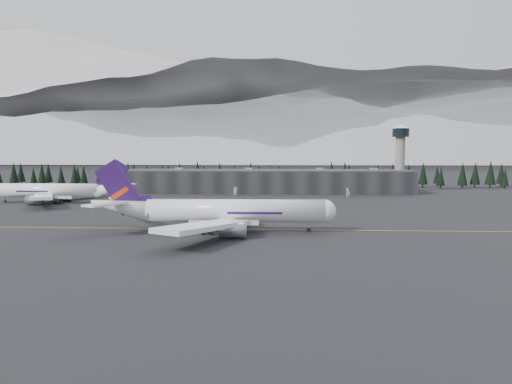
# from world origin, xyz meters

# --- Properties ---
(ground) EXTENTS (1400.00, 1400.00, 0.00)m
(ground) POSITION_xyz_m (0.00, 0.00, 0.00)
(ground) COLOR black
(ground) RESTS_ON ground
(taxiline) EXTENTS (400.00, 0.40, 0.02)m
(taxiline) POSITION_xyz_m (0.00, -2.00, 0.01)
(taxiline) COLOR gold
(taxiline) RESTS_ON ground
(terminal) EXTENTS (160.00, 30.00, 12.60)m
(terminal) POSITION_xyz_m (0.00, 125.00, 6.30)
(terminal) COLOR black
(terminal) RESTS_ON ground
(control_tower) EXTENTS (10.00, 10.00, 37.70)m
(control_tower) POSITION_xyz_m (75.00, 128.00, 23.41)
(control_tower) COLOR gray
(control_tower) RESTS_ON ground
(treeline) EXTENTS (360.00, 20.00, 15.00)m
(treeline) POSITION_xyz_m (0.00, 162.00, 7.50)
(treeline) COLOR black
(treeline) RESTS_ON ground
(mountain_ridge) EXTENTS (4400.00, 900.00, 420.00)m
(mountain_ridge) POSITION_xyz_m (0.00, 1000.00, 0.00)
(mountain_ridge) COLOR white
(mountain_ridge) RESTS_ON ground
(jet_main) EXTENTS (69.59, 64.20, 20.45)m
(jet_main) POSITION_xyz_m (-10.34, -6.22, 5.77)
(jet_main) COLOR white
(jet_main) RESTS_ON ground
(jet_parked) EXTENTS (65.57, 60.57, 19.29)m
(jet_parked) POSITION_xyz_m (-89.57, 63.19, 5.44)
(jet_parked) COLOR white
(jet_parked) RESTS_ON ground
(gse_vehicle_a) EXTENTS (2.57, 4.94, 1.33)m
(gse_vehicle_a) POSITION_xyz_m (-14.87, 98.53, 0.66)
(gse_vehicle_a) COLOR silver
(gse_vehicle_a) RESTS_ON ground
(gse_vehicle_b) EXTENTS (4.93, 2.52, 1.61)m
(gse_vehicle_b) POSITION_xyz_m (41.92, 97.15, 0.80)
(gse_vehicle_b) COLOR white
(gse_vehicle_b) RESTS_ON ground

